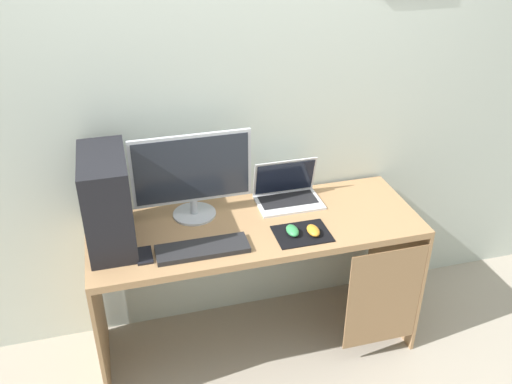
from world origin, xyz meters
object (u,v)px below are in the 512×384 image
at_px(pc_tower, 107,201).
at_px(laptop, 287,193).
at_px(mouse_left, 292,231).
at_px(cell_phone, 144,256).
at_px(monitor, 192,175).
at_px(mouse_right, 313,230).
at_px(keyboard, 202,249).

relative_size(pc_tower, laptop, 1.32).
xyz_separation_m(pc_tower, mouse_left, (0.82, -0.16, -0.20)).
bearing_deg(pc_tower, cell_phone, -50.79).
bearing_deg(monitor, mouse_left, -34.40).
height_order(monitor, mouse_right, monitor).
bearing_deg(monitor, laptop, 2.18).
relative_size(laptop, mouse_left, 3.46).
bearing_deg(laptop, keyboard, -147.40).
distance_m(keyboard, mouse_right, 0.53).
bearing_deg(monitor, cell_phone, -134.61).
xyz_separation_m(keyboard, mouse_right, (0.53, -0.00, 0.01)).
relative_size(laptop, cell_phone, 2.55).
height_order(keyboard, mouse_left, mouse_left).
bearing_deg(mouse_left, mouse_right, -14.74).
relative_size(pc_tower, keyboard, 1.05).
distance_m(pc_tower, laptop, 0.92).
bearing_deg(mouse_right, monitor, 148.76).
relative_size(monitor, cell_phone, 4.45).
height_order(monitor, keyboard, monitor).
relative_size(mouse_left, mouse_right, 1.00).
bearing_deg(mouse_right, laptop, 93.81).
bearing_deg(pc_tower, laptop, 8.92).
distance_m(keyboard, mouse_left, 0.43).
height_order(monitor, laptop, monitor).
bearing_deg(mouse_right, cell_phone, 177.65).
distance_m(keyboard, cell_phone, 0.26).
height_order(keyboard, cell_phone, keyboard).
xyz_separation_m(laptop, cell_phone, (-0.77, -0.30, -0.04)).
bearing_deg(keyboard, monitor, 86.84).
height_order(mouse_left, cell_phone, mouse_left).
bearing_deg(monitor, pc_tower, -163.21).
bearing_deg(keyboard, pc_tower, 154.47).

